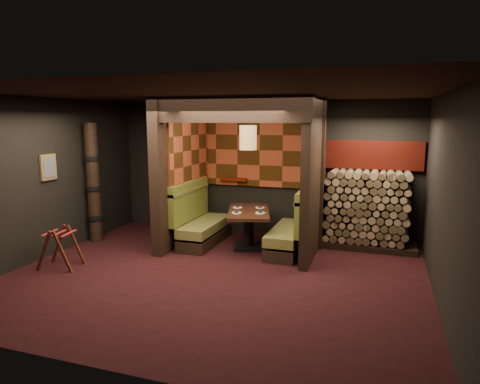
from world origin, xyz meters
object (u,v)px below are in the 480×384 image
dining_table (249,222)px  totem_column (93,184)px  booth_bench_left (200,223)px  firewood_stack (371,210)px  booth_bench_right (293,231)px  luggage_rack (60,246)px  pendant_lamp (248,138)px

dining_table → totem_column: size_ratio=0.65×
booth_bench_left → firewood_stack: 3.34m
firewood_stack → booth_bench_right: bearing=-152.7°
booth_bench_right → firewood_stack: 1.56m
luggage_rack → booth_bench_left: bearing=51.4°
pendant_lamp → booth_bench_left: bearing=175.5°
booth_bench_left → firewood_stack: bearing=12.2°
luggage_rack → totem_column: bearing=106.0°
pendant_lamp → totem_column: pendant_lamp is taller
booth_bench_left → dining_table: size_ratio=1.02×
pendant_lamp → booth_bench_right: bearing=5.4°
booth_bench_right → dining_table: size_ratio=1.02×
pendant_lamp → dining_table: bearing=90.0°
luggage_rack → dining_table: bearing=37.3°
pendant_lamp → luggage_rack: pendant_lamp is taller
dining_table → pendant_lamp: 1.62m
firewood_stack → luggage_rack: bearing=-150.5°
luggage_rack → booth_bench_right: bearing=30.3°
dining_table → booth_bench_right: bearing=2.1°
booth_bench_right → totem_column: 4.10m
luggage_rack → firewood_stack: 5.64m
booth_bench_right → luggage_rack: bearing=-149.7°
totem_column → firewood_stack: (5.33, 1.25, -0.44)m
pendant_lamp → luggage_rack: 3.78m
pendant_lamp → luggage_rack: (-2.68, -1.99, -1.77)m
dining_table → firewood_stack: firewood_stack is taller
dining_table → luggage_rack: dining_table is taller
dining_table → pendant_lamp: pendant_lamp is taller
firewood_stack → pendant_lamp: bearing=-160.6°
booth_bench_left → luggage_rack: bearing=-128.6°
booth_bench_left → totem_column: bearing=-165.2°
booth_bench_right → dining_table: (-0.86, -0.03, 0.11)m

